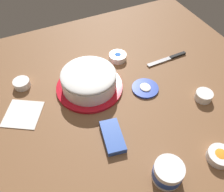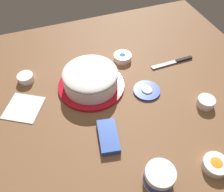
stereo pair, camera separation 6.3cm
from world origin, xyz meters
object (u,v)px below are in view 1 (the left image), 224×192
(frosted_cake, at_px, (89,81))
(sprinkle_bowl_rainbow, at_px, (204,96))
(sprinkle_bowl_blue, at_px, (118,57))
(spreading_knife, at_px, (170,58))
(candy_box_lower, at_px, (113,136))
(frosting_tub_lid, at_px, (145,88))
(sprinkle_bowl_green, at_px, (22,83))
(paper_napkin, at_px, (23,114))
(sprinkle_bowl_orange, at_px, (220,156))
(frosting_tub, at_px, (168,172))

(frosted_cake, relative_size, sprinkle_bowl_rainbow, 4.08)
(frosted_cake, bearing_deg, sprinkle_bowl_blue, -58.00)
(spreading_knife, distance_m, candy_box_lower, 0.58)
(frosting_tub_lid, bearing_deg, frosted_cake, 63.51)
(sprinkle_bowl_green, relative_size, paper_napkin, 0.52)
(sprinkle_bowl_blue, distance_m, paper_napkin, 0.55)
(sprinkle_bowl_green, distance_m, sprinkle_bowl_blue, 0.50)
(sprinkle_bowl_orange, distance_m, sprinkle_bowl_blue, 0.68)
(frosted_cake, relative_size, paper_napkin, 2.09)
(frosted_cake, xyz_separation_m, spreading_knife, (0.02, -0.47, -0.04))
(frosted_cake, distance_m, spreading_knife, 0.47)
(frosted_cake, xyz_separation_m, frosting_tub_lid, (-0.12, -0.24, -0.04))
(paper_napkin, bearing_deg, frosted_cake, -85.86)
(sprinkle_bowl_green, xyz_separation_m, sprinkle_bowl_orange, (-0.69, -0.59, 0.00))
(frosting_tub_lid, xyz_separation_m, sprinkle_bowl_green, (0.26, 0.52, 0.01))
(sprinkle_bowl_orange, distance_m, paper_napkin, 0.81)
(sprinkle_bowl_orange, bearing_deg, frosting_tub_lid, 9.49)
(sprinkle_bowl_green, bearing_deg, paper_napkin, 168.99)
(sprinkle_bowl_blue, relative_size, candy_box_lower, 0.60)
(sprinkle_bowl_green, xyz_separation_m, candy_box_lower, (-0.44, -0.27, -0.01))
(spreading_knife, bearing_deg, frosting_tub_lid, 120.25)
(spreading_knife, distance_m, paper_napkin, 0.79)
(candy_box_lower, relative_size, paper_napkin, 1.01)
(frosting_tub, xyz_separation_m, candy_box_lower, (0.23, 0.10, -0.03))
(frosting_tub, relative_size, spreading_knife, 0.45)
(paper_napkin, bearing_deg, sprinkle_bowl_orange, -129.68)
(frosting_tub, xyz_separation_m, sprinkle_bowl_rainbow, (0.24, -0.36, -0.02))
(sprinkle_bowl_rainbow, bearing_deg, candy_box_lower, 91.89)
(sprinkle_bowl_green, bearing_deg, spreading_knife, -99.72)
(spreading_knife, relative_size, sprinkle_bowl_orange, 2.53)
(frosting_tub, bearing_deg, frosting_tub_lid, -20.20)
(frosted_cake, bearing_deg, frosting_tub, -170.52)
(frosted_cake, height_order, sprinkle_bowl_orange, frosted_cake)
(frosting_tub_lid, bearing_deg, paper_napkin, 80.36)
(spreading_knife, bearing_deg, sprinkle_bowl_rainbow, 175.50)
(candy_box_lower, height_order, paper_napkin, candy_box_lower)
(frosting_tub_lid, height_order, sprinkle_bowl_green, sprinkle_bowl_green)
(paper_napkin, bearing_deg, spreading_knife, -87.01)
(sprinkle_bowl_rainbow, height_order, sprinkle_bowl_orange, sprinkle_bowl_rainbow)
(spreading_knife, height_order, sprinkle_bowl_orange, sprinkle_bowl_orange)
(frosting_tub_lid, distance_m, paper_napkin, 0.56)
(sprinkle_bowl_green, relative_size, sprinkle_bowl_orange, 0.83)
(sprinkle_bowl_green, height_order, paper_napkin, sprinkle_bowl_green)
(frosting_tub_lid, xyz_separation_m, paper_napkin, (0.09, 0.55, -0.00))
(paper_napkin, bearing_deg, candy_box_lower, -132.09)
(frosting_tub_lid, xyz_separation_m, sprinkle_bowl_orange, (-0.43, -0.07, 0.01))
(frosting_tub_lid, bearing_deg, spreading_knife, -59.75)
(frosted_cake, distance_m, frosting_tub, 0.53)
(sprinkle_bowl_orange, bearing_deg, candy_box_lower, 52.72)
(spreading_knife, bearing_deg, sprinkle_bowl_blue, 65.80)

